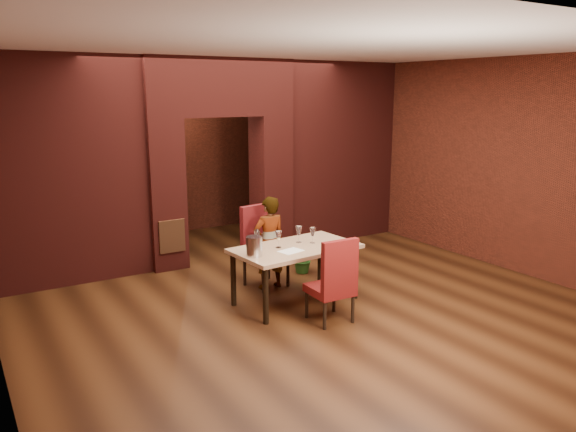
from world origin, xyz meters
name	(u,v)px	position (x,y,z in m)	size (l,w,h in m)	color
floor	(284,293)	(0.00, 0.00, 0.00)	(8.00, 8.00, 0.00)	#412310
ceiling	(284,49)	(0.00, 0.00, 3.20)	(7.00, 8.00, 0.04)	silver
wall_back	(175,150)	(0.00, 4.00, 1.60)	(7.00, 0.04, 3.20)	maroon
wall_front	(576,248)	(0.00, -4.00, 1.60)	(7.00, 0.04, 3.20)	maroon
wall_right	(468,160)	(3.50, 0.00, 1.60)	(0.04, 8.00, 3.20)	maroon
pillar_left	(164,194)	(-0.95, 2.00, 1.15)	(0.55, 0.55, 2.30)	maroon
pillar_right	(271,184)	(0.95, 2.00, 1.15)	(0.55, 0.55, 2.30)	maroon
lintel	(217,87)	(0.00, 2.00, 2.75)	(2.45, 0.55, 0.90)	maroon
wing_wall_left	(64,172)	(-2.36, 2.00, 1.60)	(2.27, 0.35, 3.20)	maroon
wing_wall_right	(338,153)	(2.36, 2.00, 1.60)	(2.27, 0.35, 3.20)	maroon
vent_panel	(172,236)	(-0.95, 1.71, 0.55)	(0.40, 0.03, 0.50)	#A75B30
rear_door	(157,181)	(-0.40, 3.94, 1.05)	(0.90, 0.08, 2.10)	black
rear_door_frame	(157,181)	(-0.40, 3.90, 1.05)	(1.02, 0.04, 2.22)	black
dining_table	(296,274)	(-0.04, -0.35, 0.37)	(1.59, 0.90, 0.75)	tan
chair_far	(266,247)	(-0.07, 0.38, 0.57)	(0.52, 0.52, 1.14)	maroon
chair_near	(330,279)	(-0.03, -1.08, 0.52)	(0.47, 0.47, 1.04)	maroon
person_seated	(269,243)	(-0.07, 0.29, 0.65)	(0.47, 0.31, 1.30)	white
wine_glass_a	(278,239)	(-0.26, -0.28, 0.85)	(0.09, 0.09, 0.21)	white
wine_glass_b	(299,234)	(0.10, -0.20, 0.86)	(0.09, 0.09, 0.22)	white
wine_glass_c	(313,235)	(0.23, -0.32, 0.85)	(0.09, 0.09, 0.21)	white
tasting_sheet	(291,251)	(-0.21, -0.50, 0.75)	(0.29, 0.21, 0.00)	white
wine_bucket	(254,246)	(-0.70, -0.44, 0.87)	(0.20, 0.20, 0.24)	silver
water_bottle	(257,240)	(-0.55, -0.26, 0.88)	(0.06, 0.06, 0.28)	silver
potted_plant	(303,259)	(0.70, 0.61, 0.22)	(0.39, 0.34, 0.44)	#265D1E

